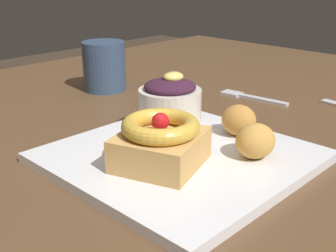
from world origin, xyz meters
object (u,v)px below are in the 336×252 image
fritter_middle (239,120)px  coffee_mug (104,66)px  front_plate (180,157)px  fritter_front (255,141)px  cake_slice (161,142)px  berry_ramekin (170,103)px  fork (249,97)px

fritter_middle → coffee_mug: size_ratio=0.50×
front_plate → fritter_front: (0.05, -0.07, 0.03)m
fritter_front → coffee_mug: coffee_mug is taller
fritter_middle → coffee_mug: coffee_mug is taller
fritter_middle → cake_slice: bearing=176.3°
berry_ramekin → fork: size_ratio=0.68×
berry_ramekin → fritter_middle: size_ratio=1.90×
fritter_middle → fork: bearing=30.3°
berry_ramekin → coffee_mug: size_ratio=0.96×
front_plate → fork: (0.28, 0.09, -0.00)m
berry_ramekin → coffee_mug: bearing=72.1°
coffee_mug → berry_ramekin: bearing=-107.9°
front_plate → fritter_front: fritter_front is taller
fritter_front → coffee_mug: bearing=77.4°
cake_slice → fritter_front: 0.11m
cake_slice → berry_ramekin: 0.12m
fritter_middle → coffee_mug: bearing=83.0°
coffee_mug → fritter_middle: bearing=-97.0°
cake_slice → fork: bearing=17.1°
front_plate → berry_ramekin: (0.06, 0.07, 0.04)m
fork → coffee_mug: coffee_mug is taller
front_plate → coffee_mug: bearing=66.7°
berry_ramekin → fork: 0.22m
fritter_middle → fork: 0.21m
cake_slice → coffee_mug: 0.37m
cake_slice → berry_ramekin: berry_ramekin is taller
fritter_middle → front_plate: bearing=170.6°
front_plate → fork: size_ratio=2.15×
berry_ramekin → coffee_mug: coffee_mug is taller
cake_slice → coffee_mug: size_ratio=1.29×
cake_slice → fritter_front: bearing=-35.7°
front_plate → fork: front_plate is taller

